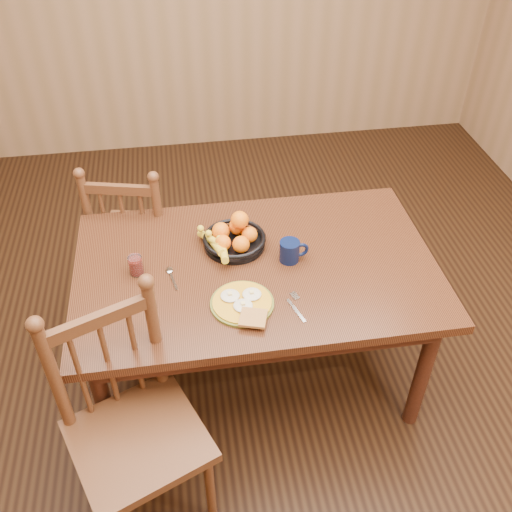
{
  "coord_description": "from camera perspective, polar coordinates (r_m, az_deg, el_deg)",
  "views": [
    {
      "loc": [
        -0.29,
        -1.88,
        2.41
      ],
      "look_at": [
        0.0,
        0.0,
        0.8
      ],
      "focal_mm": 40.0,
      "sensor_mm": 36.0,
      "label": 1
    }
  ],
  "objects": [
    {
      "name": "chair_far",
      "position": [
        3.19,
        -11.76,
        1.77
      ],
      "size": [
        0.53,
        0.51,
        0.97
      ],
      "rotation": [
        0.0,
        0.0,
        2.9
      ],
      "color": "#492615",
      "rests_on": "ground"
    },
    {
      "name": "breakfast_plate",
      "position": [
        2.34,
        -1.33,
        -4.74
      ],
      "size": [
        0.26,
        0.3,
        0.04
      ],
      "color": "#59601E",
      "rests_on": "dining_table"
    },
    {
      "name": "juice_glass",
      "position": [
        2.52,
        -11.92,
        -0.96
      ],
      "size": [
        0.06,
        0.06,
        0.09
      ],
      "color": "silver",
      "rests_on": "dining_table"
    },
    {
      "name": "fork",
      "position": [
        2.35,
        3.98,
        -4.96
      ],
      "size": [
        0.06,
        0.18,
        0.0
      ],
      "rotation": [
        0.0,
        0.0,
        0.31
      ],
      "color": "silver",
      "rests_on": "dining_table"
    },
    {
      "name": "dining_table",
      "position": [
        2.59,
        -0.0,
        -2.28
      ],
      "size": [
        1.6,
        1.0,
        0.75
      ],
      "color": "black",
      "rests_on": "ground"
    },
    {
      "name": "spoon",
      "position": [
        2.51,
        -8.52,
        -1.77
      ],
      "size": [
        0.05,
        0.16,
        0.01
      ],
      "rotation": [
        0.0,
        0.0,
        0.21
      ],
      "color": "silver",
      "rests_on": "dining_table"
    },
    {
      "name": "coffee_mug",
      "position": [
        2.53,
        3.47,
        0.53
      ],
      "size": [
        0.13,
        0.09,
        0.1
      ],
      "color": "black",
      "rests_on": "dining_table"
    },
    {
      "name": "chair_near",
      "position": [
        2.32,
        -12.21,
        -16.49
      ],
      "size": [
        0.61,
        0.6,
        1.05
      ],
      "rotation": [
        0.0,
        0.0,
        0.39
      ],
      "color": "#492615",
      "rests_on": "ground"
    },
    {
      "name": "room",
      "position": [
        2.18,
        -0.0,
        11.08
      ],
      "size": [
        4.52,
        5.02,
        2.72
      ],
      "color": "black",
      "rests_on": "ground"
    },
    {
      "name": "fruit_bowl",
      "position": [
        2.6,
        -2.31,
        1.83
      ],
      "size": [
        0.32,
        0.32,
        0.17
      ],
      "color": "black",
      "rests_on": "dining_table"
    }
  ]
}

